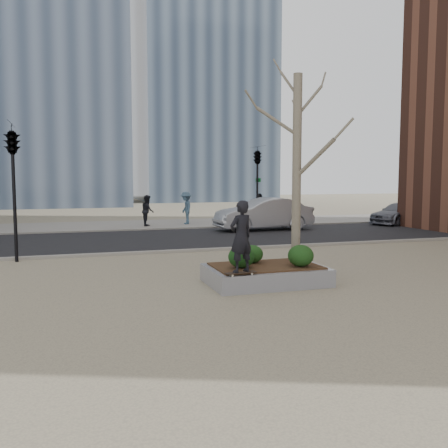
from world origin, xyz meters
name	(u,v)px	position (x,y,z in m)	size (l,w,h in m)	color
ground	(229,286)	(0.00, 0.00, 0.00)	(120.00, 120.00, 0.00)	gray
street	(159,239)	(0.00, 10.00, 0.01)	(60.00, 8.00, 0.02)	black
far_sidewalk	(137,225)	(0.00, 17.00, 0.01)	(60.00, 6.00, 0.02)	gray
planter	(266,275)	(1.00, 0.00, 0.23)	(3.00, 2.00, 0.45)	gray
planter_mulch	(266,266)	(1.00, 0.00, 0.47)	(2.70, 1.70, 0.04)	#382314
sycamore_tree	(297,139)	(2.00, 0.30, 3.79)	(2.80, 2.80, 6.60)	gray
shrub_left	(241,257)	(0.27, -0.17, 0.77)	(0.66, 0.66, 0.56)	black
shrub_middle	(253,254)	(0.80, 0.43, 0.73)	(0.56, 0.56, 0.48)	#183410
shrub_right	(301,256)	(1.78, -0.46, 0.77)	(0.66, 0.66, 0.56)	black
skateboard	(241,274)	(0.00, -0.88, 0.49)	(0.78, 0.20, 0.07)	black
skateboarder	(241,236)	(0.00, -0.88, 1.38)	(0.62, 0.41, 1.71)	black
car_silver	(263,214)	(5.89, 12.15, 0.85)	(1.77, 5.07, 1.67)	#9DA0A5
car_third	(399,213)	(14.80, 12.85, 0.64)	(1.73, 4.25, 1.23)	#565863
pedestrian_a	(148,210)	(0.48, 16.17, 0.89)	(0.84, 0.66, 1.74)	black
pedestrian_b	(186,208)	(2.79, 16.52, 0.97)	(1.23, 0.70, 1.90)	#3E596F
pedestrian_c	(260,209)	(6.97, 15.33, 0.92)	(1.05, 0.44, 1.80)	black
traffic_light_near	(14,193)	(-5.50, 5.60, 2.25)	(0.60, 2.48, 4.50)	black
traffic_light_far	(257,186)	(6.50, 14.60, 2.25)	(0.60, 2.48, 4.50)	black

